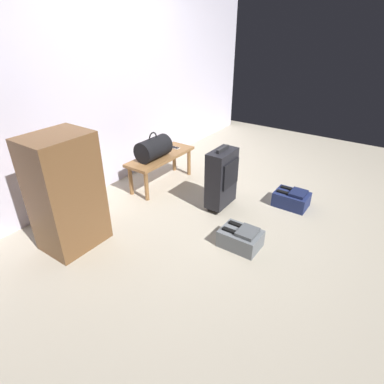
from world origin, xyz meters
name	(u,v)px	position (x,y,z in m)	size (l,w,h in m)	color
ground_plane	(224,208)	(0.00, 0.00, 0.00)	(6.60, 6.60, 0.00)	#B2A893
back_wall	(114,70)	(0.00, 1.60, 1.40)	(6.00, 0.10, 2.80)	silver
bench	(161,160)	(0.09, 1.00, 0.35)	(1.00, 0.36, 0.41)	olive
duffel_bag_black	(154,148)	(-0.04, 1.00, 0.54)	(0.44, 0.26, 0.34)	black
cell_phone	(174,148)	(0.39, 1.01, 0.41)	(0.07, 0.14, 0.01)	silver
suitcase_upright_charcoal	(222,178)	(0.01, 0.05, 0.38)	(0.39, 0.23, 0.74)	black
backpack_grey	(241,238)	(-0.51, -0.47, 0.09)	(0.28, 0.38, 0.21)	slate
backpack_navy	(292,199)	(0.51, -0.62, 0.09)	(0.28, 0.38, 0.21)	navy
side_cabinet	(66,193)	(-1.38, 0.89, 0.55)	(0.56, 0.44, 1.10)	brown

